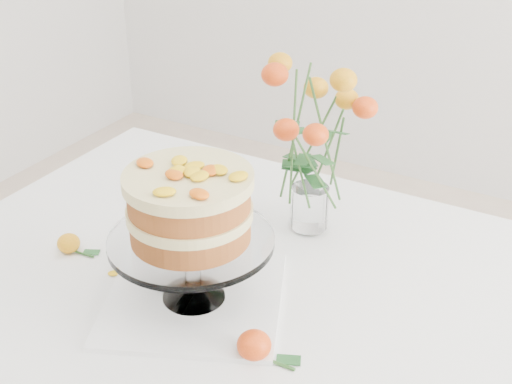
% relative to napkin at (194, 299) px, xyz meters
% --- Properties ---
extents(table, '(1.43, 0.93, 0.76)m').
position_rel_napkin_xyz_m(table, '(0.12, 0.11, -0.09)').
color(table, '#A57D60').
rests_on(table, ground).
extents(napkin, '(0.41, 0.41, 0.01)m').
position_rel_napkin_xyz_m(napkin, '(0.00, 0.00, 0.00)').
color(napkin, white).
rests_on(napkin, table).
extents(cake_stand, '(0.29, 0.29, 0.26)m').
position_rel_napkin_xyz_m(cake_stand, '(0.00, 0.00, 0.18)').
color(cake_stand, white).
rests_on(cake_stand, napkin).
extents(rose_vase, '(0.33, 0.33, 0.39)m').
position_rel_napkin_xyz_m(rose_vase, '(0.07, 0.33, 0.22)').
color(rose_vase, white).
rests_on(rose_vase, table).
extents(loose_rose_near, '(0.08, 0.05, 0.04)m').
position_rel_napkin_xyz_m(loose_rose_near, '(-0.31, 0.01, 0.01)').
color(loose_rose_near, orange).
rests_on(loose_rose_near, table).
extents(loose_rose_far, '(0.10, 0.06, 0.05)m').
position_rel_napkin_xyz_m(loose_rose_far, '(0.17, -0.07, 0.02)').
color(loose_rose_far, red).
rests_on(loose_rose_far, table).
extents(stray_petal_a, '(0.03, 0.02, 0.00)m').
position_rel_napkin_xyz_m(stray_petal_a, '(0.00, 0.01, -0.00)').
color(stray_petal_a, yellow).
rests_on(stray_petal_a, table).
extents(stray_petal_b, '(0.03, 0.02, 0.00)m').
position_rel_napkin_xyz_m(stray_petal_b, '(0.10, -0.03, -0.00)').
color(stray_petal_b, yellow).
rests_on(stray_petal_b, table).
extents(stray_petal_c, '(0.03, 0.02, 0.00)m').
position_rel_napkin_xyz_m(stray_petal_c, '(0.14, -0.07, -0.00)').
color(stray_petal_c, yellow).
rests_on(stray_petal_c, table).
extents(stray_petal_d, '(0.03, 0.02, 0.00)m').
position_rel_napkin_xyz_m(stray_petal_d, '(-0.14, 0.06, -0.00)').
color(stray_petal_d, yellow).
rests_on(stray_petal_d, table).
extents(stray_petal_e, '(0.03, 0.02, 0.00)m').
position_rel_napkin_xyz_m(stray_petal_e, '(-0.18, -0.01, -0.00)').
color(stray_petal_e, yellow).
rests_on(stray_petal_e, table).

